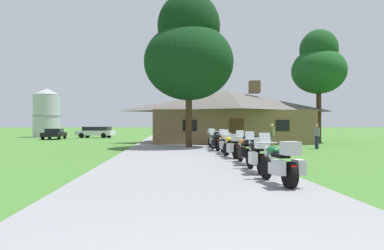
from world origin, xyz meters
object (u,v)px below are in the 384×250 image
(motorcycle_orange_fifth_in_row, at_px, (225,143))
(motorcycle_green_sixth_in_row, at_px, (216,141))
(bystander_olive_shirt_near_lodge, at_px, (272,135))
(metal_silo_distant, at_px, (47,113))
(motorcycle_yellow_fourth_in_row, at_px, (232,146))
(tree_right_of_lodge, at_px, (319,65))
(bystander_gray_shirt_beside_signpost, at_px, (317,135))
(tree_by_lodge_front, at_px, (189,52))
(motorcycle_orange_third_in_row, at_px, (246,150))
(motorcycle_black_second_in_row, at_px, (258,155))
(motorcycle_green_nearest_to_camera, at_px, (281,163))
(motorcycle_silver_farthest_in_row, at_px, (214,140))
(parked_white_suv_far_left, at_px, (96,132))
(parked_black_sedan_far_left, at_px, (54,134))

(motorcycle_orange_fifth_in_row, xyz_separation_m, motorcycle_green_sixth_in_row, (-0.18, 2.36, 0.00))
(bystander_olive_shirt_near_lodge, xyz_separation_m, metal_silo_distant, (-23.00, 25.93, 2.34))
(motorcycle_yellow_fourth_in_row, relative_size, tree_right_of_lodge, 0.20)
(bystander_gray_shirt_beside_signpost, bearing_deg, tree_by_lodge_front, 68.60)
(motorcycle_orange_third_in_row, bearing_deg, metal_silo_distant, 117.30)
(motorcycle_black_second_in_row, bearing_deg, metal_silo_distant, 116.70)
(tree_by_lodge_front, bearing_deg, motorcycle_green_sixth_in_row, -68.04)
(bystander_olive_shirt_near_lodge, bearing_deg, motorcycle_orange_fifth_in_row, -3.90)
(motorcycle_orange_fifth_in_row, bearing_deg, motorcycle_green_nearest_to_camera, -91.83)
(motorcycle_silver_farthest_in_row, relative_size, tree_right_of_lodge, 0.20)
(motorcycle_black_second_in_row, bearing_deg, motorcycle_green_nearest_to_camera, -91.21)
(motorcycle_green_nearest_to_camera, relative_size, tree_by_lodge_front, 0.19)
(parked_white_suv_far_left, bearing_deg, metal_silo_distant, 74.62)
(motorcycle_orange_third_in_row, bearing_deg, bystander_gray_shirt_beside_signpost, 51.30)
(tree_by_lodge_front, bearing_deg, parked_white_suv_far_left, 117.54)
(metal_silo_distant, bearing_deg, motorcycle_green_sixth_in_row, -54.96)
(motorcycle_green_sixth_in_row, height_order, tree_by_lodge_front, tree_by_lodge_front)
(motorcycle_black_second_in_row, xyz_separation_m, bystander_gray_shirt_beside_signpost, (6.95, 11.47, 0.34))
(motorcycle_orange_third_in_row, xyz_separation_m, motorcycle_orange_fifth_in_row, (-0.02, 4.89, 0.00))
(motorcycle_silver_farthest_in_row, distance_m, tree_right_of_lodge, 14.61)
(motorcycle_silver_farthest_in_row, bearing_deg, motorcycle_green_sixth_in_row, -102.96)
(motorcycle_silver_farthest_in_row, height_order, bystander_olive_shirt_near_lodge, bystander_olive_shirt_near_lodge)
(bystander_gray_shirt_beside_signpost, bearing_deg, motorcycle_green_sixth_in_row, 94.76)
(motorcycle_orange_third_in_row, relative_size, motorcycle_silver_farthest_in_row, 1.00)
(motorcycle_orange_third_in_row, distance_m, motorcycle_orange_fifth_in_row, 4.89)
(motorcycle_orange_fifth_in_row, height_order, bystander_olive_shirt_near_lodge, bystander_olive_shirt_near_lodge)
(tree_right_of_lodge, bearing_deg, bystander_gray_shirt_beside_signpost, -114.58)
(motorcycle_orange_third_in_row, bearing_deg, parked_white_suv_far_left, 109.45)
(bystander_gray_shirt_beside_signpost, bearing_deg, bystander_olive_shirt_near_lodge, 87.65)
(motorcycle_black_second_in_row, height_order, parked_white_suv_far_left, parked_white_suv_far_left)
(motorcycle_black_second_in_row, bearing_deg, parked_black_sedan_far_left, 117.58)
(motorcycle_black_second_in_row, bearing_deg, bystander_olive_shirt_near_lodge, 70.26)
(motorcycle_yellow_fourth_in_row, distance_m, tree_by_lodge_front, 10.34)
(bystander_olive_shirt_near_lodge, bearing_deg, bystander_gray_shirt_beside_signpost, 137.79)
(motorcycle_black_second_in_row, xyz_separation_m, motorcycle_green_sixth_in_row, (-0.03, 9.64, 0.00))
(motorcycle_black_second_in_row, xyz_separation_m, parked_black_sedan_far_left, (-15.68, 29.08, 0.03))
(motorcycle_yellow_fourth_in_row, height_order, tree_right_of_lodge, tree_right_of_lodge)
(motorcycle_orange_fifth_in_row, relative_size, motorcycle_green_sixth_in_row, 1.00)
(motorcycle_orange_third_in_row, relative_size, parked_white_suv_far_left, 0.43)
(parked_black_sedan_far_left, bearing_deg, tree_right_of_lodge, -22.01)
(motorcycle_green_sixth_in_row, bearing_deg, metal_silo_distant, 120.46)
(motorcycle_black_second_in_row, height_order, bystander_gray_shirt_beside_signpost, bystander_gray_shirt_beside_signpost)
(motorcycle_green_sixth_in_row, xyz_separation_m, motorcycle_silver_farthest_in_row, (0.22, 2.67, 0.00))
(motorcycle_black_second_in_row, relative_size, motorcycle_silver_farthest_in_row, 1.00)
(motorcycle_orange_fifth_in_row, relative_size, tree_by_lodge_front, 0.19)
(motorcycle_green_nearest_to_camera, xyz_separation_m, bystander_gray_shirt_beside_signpost, (6.97, 13.86, 0.34))
(motorcycle_yellow_fourth_in_row, height_order, bystander_gray_shirt_beside_signpost, bystander_gray_shirt_beside_signpost)
(motorcycle_green_nearest_to_camera, distance_m, parked_white_suv_far_left, 37.61)
(motorcycle_orange_fifth_in_row, xyz_separation_m, metal_silo_distant, (-19.35, 29.70, 2.66))
(motorcycle_orange_fifth_in_row, bearing_deg, motorcycle_black_second_in_row, -92.01)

